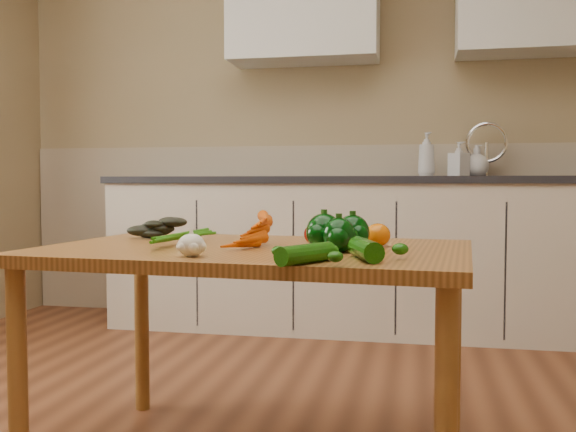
# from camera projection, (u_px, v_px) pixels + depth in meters

# --- Properties ---
(room) EXTENTS (4.04, 5.04, 2.64)m
(room) POSITION_uv_depth(u_px,v_px,m) (205.00, 47.00, 1.80)
(room) COLOR brown
(room) RESTS_ON ground
(counter_run) EXTENTS (2.84, 0.64, 1.14)m
(counter_run) POSITION_uv_depth(u_px,v_px,m) (352.00, 252.00, 3.77)
(counter_run) COLOR beige
(counter_run) RESTS_ON ground
(table) EXTENTS (1.31, 0.90, 0.67)m
(table) POSITION_uv_depth(u_px,v_px,m) (255.00, 271.00, 1.93)
(table) COLOR #A0652E
(table) RESTS_ON ground
(soap_bottle_a) EXTENTS (0.14, 0.14, 0.26)m
(soap_bottle_a) POSITION_uv_depth(u_px,v_px,m) (427.00, 154.00, 3.75)
(soap_bottle_a) COLOR silver
(soap_bottle_a) RESTS_ON counter_run
(soap_bottle_b) EXTENTS (0.13, 0.13, 0.20)m
(soap_bottle_b) POSITION_uv_depth(u_px,v_px,m) (459.00, 159.00, 3.72)
(soap_bottle_b) COLOR silver
(soap_bottle_b) RESTS_ON counter_run
(soap_bottle_c) EXTENTS (0.20, 0.20, 0.18)m
(soap_bottle_c) POSITION_uv_depth(u_px,v_px,m) (477.00, 161.00, 3.76)
(soap_bottle_c) COLOR silver
(soap_bottle_c) RESTS_ON counter_run
(carrot_bunch) EXTENTS (0.25, 0.20, 0.06)m
(carrot_bunch) POSITION_uv_depth(u_px,v_px,m) (231.00, 235.00, 1.96)
(carrot_bunch) COLOR #E85505
(carrot_bunch) RESTS_ON table
(leafy_greens) EXTENTS (0.18, 0.16, 0.09)m
(leafy_greens) POSITION_uv_depth(u_px,v_px,m) (160.00, 225.00, 2.22)
(leafy_greens) COLOR black
(leafy_greens) RESTS_ON table
(garlic_bulb) EXTENTS (0.07, 0.07, 0.06)m
(garlic_bulb) POSITION_uv_depth(u_px,v_px,m) (191.00, 245.00, 1.66)
(garlic_bulb) COLOR white
(garlic_bulb) RESTS_ON table
(pepper_a) EXTENTS (0.10, 0.10, 0.10)m
(pepper_a) POSITION_uv_depth(u_px,v_px,m) (324.00, 232.00, 1.82)
(pepper_a) COLOR black
(pepper_a) RESTS_ON table
(pepper_b) EXTENTS (0.10, 0.10, 0.10)m
(pepper_b) POSITION_uv_depth(u_px,v_px,m) (353.00, 233.00, 1.83)
(pepper_b) COLOR black
(pepper_b) RESTS_ON table
(pepper_c) EXTENTS (0.09, 0.09, 0.09)m
(pepper_c) POSITION_uv_depth(u_px,v_px,m) (339.00, 235.00, 1.77)
(pepper_c) COLOR black
(pepper_c) RESTS_ON table
(tomato_a) EXTENTS (0.07, 0.07, 0.07)m
(tomato_a) POSITION_uv_depth(u_px,v_px,m) (315.00, 234.00, 1.99)
(tomato_a) COLOR #8C0A02
(tomato_a) RESTS_ON table
(tomato_b) EXTENTS (0.06, 0.06, 0.06)m
(tomato_b) POSITION_uv_depth(u_px,v_px,m) (351.00, 234.00, 2.05)
(tomato_b) COLOR #DE6405
(tomato_b) RESTS_ON table
(tomato_c) EXTENTS (0.08, 0.08, 0.07)m
(tomato_c) POSITION_uv_depth(u_px,v_px,m) (378.00, 235.00, 1.93)
(tomato_c) COLOR #DE6405
(tomato_c) RESTS_ON table
(zucchini_a) EXTENTS (0.11, 0.19, 0.05)m
(zucchini_a) POSITION_uv_depth(u_px,v_px,m) (365.00, 249.00, 1.60)
(zucchini_a) COLOR #114A07
(zucchini_a) RESTS_ON table
(zucchini_b) EXTENTS (0.13, 0.18, 0.05)m
(zucchini_b) POSITION_uv_depth(u_px,v_px,m) (306.00, 254.00, 1.52)
(zucchini_b) COLOR #114A07
(zucchini_b) RESTS_ON table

